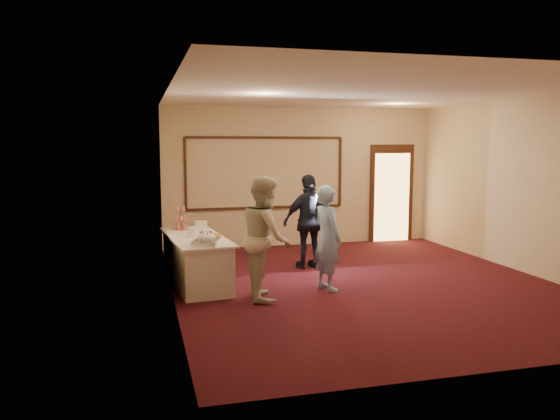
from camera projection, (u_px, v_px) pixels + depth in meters
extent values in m
plane|color=black|center=(363.00, 283.00, 8.74)|extent=(7.00, 7.00, 0.00)
cube|color=beige|center=(301.00, 177.00, 11.92)|extent=(6.00, 0.04, 3.00)
cube|color=beige|center=(512.00, 220.00, 5.19)|extent=(6.00, 0.04, 3.00)
cube|color=beige|center=(171.00, 194.00, 7.81)|extent=(0.04, 7.00, 3.00)
cube|color=beige|center=(528.00, 186.00, 9.30)|extent=(0.04, 7.00, 3.00)
cube|color=white|center=(367.00, 93.00, 8.37)|extent=(6.00, 7.00, 0.04)
cube|color=black|center=(266.00, 207.00, 11.77)|extent=(3.40, 0.04, 0.05)
cube|color=black|center=(265.00, 137.00, 11.59)|extent=(3.40, 0.04, 0.05)
cube|color=black|center=(185.00, 174.00, 11.25)|extent=(0.05, 0.04, 1.50)
cube|color=black|center=(340.00, 172.00, 12.10)|extent=(0.05, 0.04, 1.50)
cube|color=black|center=(391.00, 193.00, 12.46)|extent=(1.05, 0.06, 2.20)
cube|color=#FFBF66|center=(392.00, 197.00, 12.45)|extent=(0.85, 0.02, 2.00)
cube|color=silver|center=(196.00, 261.00, 8.64)|extent=(0.93, 2.06, 0.74)
cube|color=silver|center=(196.00, 237.00, 8.60)|extent=(1.03, 2.18, 0.03)
cube|color=silver|center=(206.00, 243.00, 7.89)|extent=(0.46, 0.52, 0.04)
ellipsoid|color=white|center=(206.00, 238.00, 7.88)|extent=(0.29, 0.29, 0.13)
cube|color=silver|center=(211.00, 240.00, 8.04)|extent=(0.07, 0.31, 0.01)
cylinder|color=#CC3B5D|center=(181.00, 218.00, 9.28)|extent=(0.02, 0.02, 0.40)
cylinder|color=#CC3B5D|center=(181.00, 229.00, 9.30)|extent=(0.30, 0.30, 0.01)
cylinder|color=#CC3B5D|center=(181.00, 220.00, 9.28)|extent=(0.23, 0.23, 0.01)
cylinder|color=#CC3B5D|center=(181.00, 210.00, 9.26)|extent=(0.16, 0.16, 0.01)
cylinder|color=white|center=(193.00, 233.00, 8.55)|extent=(0.16, 0.16, 0.13)
cylinder|color=white|center=(193.00, 228.00, 8.54)|extent=(0.17, 0.17, 0.01)
cylinder|color=white|center=(201.00, 227.00, 9.05)|extent=(0.20, 0.20, 0.17)
cylinder|color=white|center=(201.00, 221.00, 9.04)|extent=(0.21, 0.21, 0.01)
cylinder|color=white|center=(213.00, 238.00, 8.44)|extent=(0.29, 0.29, 0.01)
cylinder|color=olive|center=(213.00, 236.00, 8.44)|extent=(0.25, 0.25, 0.05)
imported|color=#91BEF4|center=(327.00, 238.00, 8.27)|extent=(0.52, 0.66, 1.60)
imported|color=beige|center=(266.00, 237.00, 7.82)|extent=(0.76, 0.92, 1.77)
imported|color=black|center=(309.00, 221.00, 9.73)|extent=(1.03, 0.52, 1.68)
cube|color=white|center=(318.00, 196.00, 9.59)|extent=(0.08, 0.05, 0.05)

